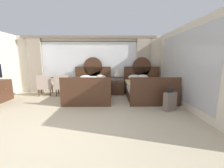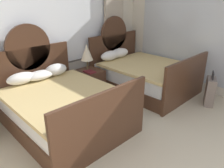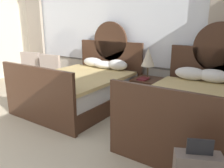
% 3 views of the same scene
% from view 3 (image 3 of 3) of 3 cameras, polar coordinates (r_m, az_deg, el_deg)
% --- Properties ---
extents(wall_back_window, '(6.87, 0.22, 2.70)m').
position_cam_3_polar(wall_back_window, '(5.58, -0.89, 12.75)').
color(wall_back_window, beige).
rests_on(wall_back_window, ground_plane).
extents(bed_near_window, '(1.69, 2.20, 1.69)m').
position_cam_3_polar(bed_near_window, '(4.71, -7.42, -0.84)').
color(bed_near_window, '#472B1C').
rests_on(bed_near_window, ground_plane).
extents(bed_near_mirror, '(1.69, 2.20, 1.69)m').
position_cam_3_polar(bed_near_mirror, '(3.69, 21.07, -6.52)').
color(bed_near_mirror, '#472B1C').
rests_on(bed_near_mirror, ground_plane).
extents(nightstand_between_beds, '(0.57, 0.59, 0.58)m').
position_cam_3_polar(nightstand_between_beds, '(4.67, 9.04, -2.18)').
color(nightstand_between_beds, '#472B1C').
rests_on(nightstand_between_beds, ground_plane).
extents(table_lamp_on_nightstand, '(0.27, 0.27, 0.61)m').
position_cam_3_polar(table_lamp_on_nightstand, '(4.52, 9.09, 6.56)').
color(table_lamp_on_nightstand, brown).
rests_on(table_lamp_on_nightstand, nightstand_between_beds).
extents(book_on_nightstand, '(0.18, 0.26, 0.03)m').
position_cam_3_polar(book_on_nightstand, '(4.51, 7.89, 1.30)').
color(book_on_nightstand, maroon).
rests_on(book_on_nightstand, nightstand_between_beds).
extents(armchair_by_window_left, '(0.65, 0.65, 0.92)m').
position_cam_3_polar(armchair_by_window_left, '(5.92, -14.20, 3.07)').
color(armchair_by_window_left, '#B29E8E').
rests_on(armchair_by_window_left, ground_plane).
extents(armchair_by_window_centre, '(0.68, 0.68, 0.92)m').
position_cam_3_polar(armchair_by_window_centre, '(6.50, -18.72, 3.80)').
color(armchair_by_window_centre, '#B29E8E').
rests_on(armchair_by_window_centre, ground_plane).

